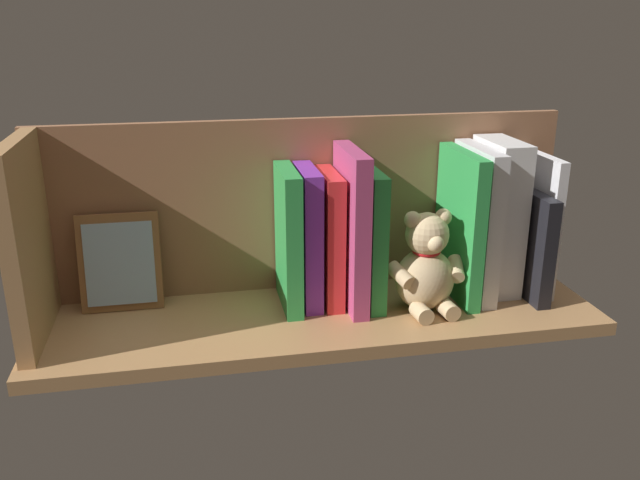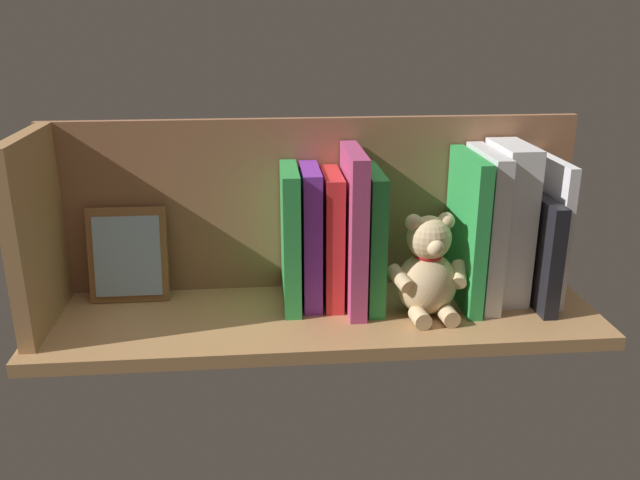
# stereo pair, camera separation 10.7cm
# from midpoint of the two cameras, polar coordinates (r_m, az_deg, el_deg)

# --- Properties ---
(ground_plane) EXTENTS (0.92, 0.28, 0.02)m
(ground_plane) POSITION_cam_midpoint_polar(r_m,az_deg,el_deg) (1.12, 2.75, -6.65)
(ground_plane) COLOR #A87A4C
(shelf_back_panel) EXTENTS (0.92, 0.02, 0.30)m
(shelf_back_panel) POSITION_cam_midpoint_polar(r_m,az_deg,el_deg) (1.17, 2.10, 3.06)
(shelf_back_panel) COLOR #956344
(shelf_back_panel) RESTS_ON ground_plane
(shelf_side_divider) EXTENTS (0.02, 0.22, 0.30)m
(shelf_side_divider) POSITION_cam_midpoint_polar(r_m,az_deg,el_deg) (1.09, -20.72, 0.57)
(shelf_side_divider) COLOR #A87A4C
(shelf_side_divider) RESTS_ON ground_plane
(book_0) EXTENTS (0.02, 0.15, 0.24)m
(book_0) POSITION_cam_midpoint_polar(r_m,az_deg,el_deg) (1.21, 21.44, 0.83)
(book_0) COLOR silver
(book_0) RESTS_ON ground_plane
(book_1) EXTENTS (0.02, 0.18, 0.19)m
(book_1) POSITION_cam_midpoint_polar(r_m,az_deg,el_deg) (1.20, 20.47, -0.71)
(book_1) COLOR black
(book_1) RESTS_ON ground_plane
(dictionary_thick_white) EXTENTS (0.05, 0.13, 0.27)m
(dictionary_thick_white) POSITION_cam_midpoint_polar(r_m,az_deg,el_deg) (1.19, 18.30, 1.43)
(dictionary_thick_white) COLOR silver
(dictionary_thick_white) RESTS_ON ground_plane
(book_2) EXTENTS (0.03, 0.16, 0.26)m
(book_2) POSITION_cam_midpoint_polar(r_m,az_deg,el_deg) (1.16, 16.44, 1.00)
(book_2) COLOR silver
(book_2) RESTS_ON ground_plane
(book_3) EXTENTS (0.02, 0.17, 0.26)m
(book_3) POSITION_cam_midpoint_polar(r_m,az_deg,el_deg) (1.14, 15.07, 0.79)
(book_3) COLOR green
(book_3) RESTS_ON ground_plane
(teddy_bear) EXTENTS (0.14, 0.12, 0.17)m
(teddy_bear) POSITION_cam_midpoint_polar(r_m,az_deg,el_deg) (1.10, 12.02, -2.66)
(teddy_bear) COLOR #D1B284
(teddy_bear) RESTS_ON ground_plane
(book_4) EXTENTS (0.03, 0.15, 0.23)m
(book_4) POSITION_cam_midpoint_polar(r_m,az_deg,el_deg) (1.11, 7.21, 0.13)
(book_4) COLOR green
(book_4) RESTS_ON ground_plane
(book_5) EXTENTS (0.03, 0.16, 0.27)m
(book_5) POSITION_cam_midpoint_polar(r_m,az_deg,el_deg) (1.10, 5.67, 0.85)
(book_5) COLOR #B23F72
(book_5) RESTS_ON ground_plane
(book_6) EXTENTS (0.03, 0.13, 0.23)m
(book_6) POSITION_cam_midpoint_polar(r_m,az_deg,el_deg) (1.11, 3.75, 0.09)
(book_6) COLOR red
(book_6) RESTS_ON ground_plane
(book_7) EXTENTS (0.03, 0.12, 0.23)m
(book_7) POSITION_cam_midpoint_polar(r_m,az_deg,el_deg) (1.11, 1.94, 0.26)
(book_7) COLOR purple
(book_7) RESTS_ON ground_plane
(book_8) EXTENTS (0.03, 0.14, 0.24)m
(book_8) POSITION_cam_midpoint_polar(r_m,az_deg,el_deg) (1.10, 0.22, 0.13)
(book_8) COLOR green
(book_8) RESTS_ON ground_plane
(picture_frame_leaning) EXTENTS (0.13, 0.04, 0.16)m
(picture_frame_leaning) POSITION_cam_midpoint_polar(r_m,az_deg,el_deg) (1.16, -13.69, -1.32)
(picture_frame_leaning) COLOR brown
(picture_frame_leaning) RESTS_ON ground_plane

